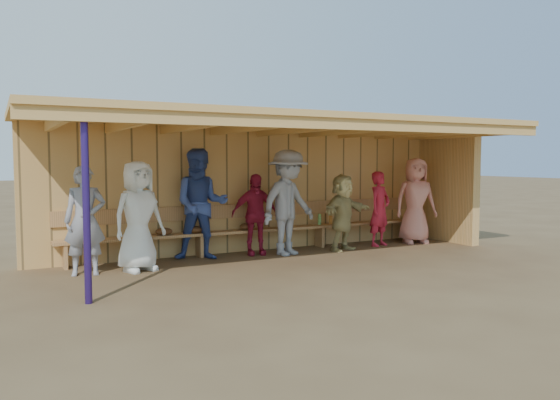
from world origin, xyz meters
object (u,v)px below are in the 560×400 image
object	(u,v)px
player_b	(138,216)
player_f	(343,212)
player_d	(255,214)
player_h	(415,201)
player_e	(288,203)
player_c	(201,204)
bench	(262,224)
player_a	(85,220)
player_g	(380,209)

from	to	relation	value
player_b	player_f	distance (m)	4.02
player_d	player_h	xyz separation A→B (m)	(3.66, -0.27, 0.15)
player_e	player_c	bearing A→B (deg)	151.24
bench	player_f	bearing A→B (deg)	-24.70
player_d	bench	bearing A→B (deg)	56.91
player_a	player_e	size ratio (longest dim) A/B	0.86
player_h	player_c	bearing A→B (deg)	-164.67
player_g	player_d	bearing A→B (deg)	157.13
player_c	bench	size ratio (longest dim) A/B	0.26
player_b	bench	world-z (taller)	player_b
player_b	player_c	size ratio (longest dim) A/B	0.89
player_e	player_g	distance (m)	2.20
player_b	player_c	xyz separation A→B (m)	(1.22, 0.49, 0.11)
player_h	bench	xyz separation A→B (m)	(-3.37, 0.58, -0.38)
player_b	player_g	bearing A→B (deg)	-14.98
player_a	bench	bearing A→B (deg)	23.43
player_h	bench	size ratio (longest dim) A/B	0.24
player_a	player_g	world-z (taller)	player_a
player_g	player_b	bearing A→B (deg)	164.97
player_a	player_e	xyz separation A→B (m)	(3.63, 0.13, 0.14)
player_b	player_e	distance (m)	2.84
player_b	player_c	distance (m)	1.32
player_g	player_h	xyz separation A→B (m)	(0.92, -0.04, 0.14)
player_d	player_e	distance (m)	0.66
player_a	player_g	distance (m)	5.82
player_b	player_f	world-z (taller)	player_b
player_b	player_c	world-z (taller)	player_c
player_f	player_g	xyz separation A→B (m)	(1.00, 0.12, 0.02)
bench	player_a	bearing A→B (deg)	-167.87
player_d	player_g	world-z (taller)	player_g
player_d	bench	xyz separation A→B (m)	(0.29, 0.31, -0.23)
player_g	player_e	bearing A→B (deg)	163.50
player_a	player_b	bearing A→B (deg)	6.05
player_a	player_h	size ratio (longest dim) A/B	0.93
player_a	bench	world-z (taller)	player_a
player_c	player_d	xyz separation A→B (m)	(1.06, 0.00, -0.23)
player_e	player_b	bearing A→B (deg)	165.56
player_c	player_f	world-z (taller)	player_c
player_a	bench	distance (m)	3.46
player_c	player_g	world-z (taller)	player_c
player_f	player_h	xyz separation A→B (m)	(1.92, 0.09, 0.16)
player_c	player_h	distance (m)	4.72
player_h	bench	distance (m)	3.44
player_d	player_g	bearing A→B (deg)	5.42
player_c	player_a	bearing A→B (deg)	-148.37
player_b	player_d	bearing A→B (deg)	-5.74
player_b	player_e	world-z (taller)	player_e
player_d	player_e	xyz separation A→B (m)	(0.55, -0.29, 0.22)
player_f	bench	size ratio (longest dim) A/B	0.20
player_c	player_d	world-z (taller)	player_c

